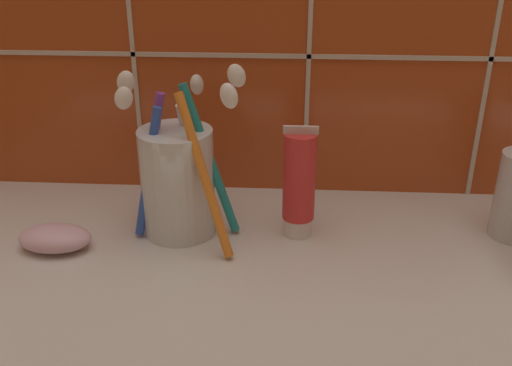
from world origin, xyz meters
TOP-DOWN VIEW (x-y plane):
  - sink_counter at (0.00, 0.00)cm, footprint 78.32×37.53cm
  - tile_wall_backsplash at (0.01, 19.01)cm, footprint 88.32×1.72cm
  - toothbrush_cup at (-11.12, 7.42)cm, footprint 12.97×13.20cm
  - toothpaste_tube at (1.14, 7.47)cm, footprint 3.44×3.28cm
  - soap_bar at (-22.91, 2.93)cm, footprint 7.23×4.46cm

SIDE VIEW (x-z plane):
  - sink_counter at x=0.00cm, z-range 0.00..2.00cm
  - soap_bar at x=-22.91cm, z-range 2.00..4.50cm
  - toothpaste_tube at x=1.14cm, z-range 1.89..13.78cm
  - toothbrush_cup at x=-11.12cm, z-range -0.97..17.16cm
  - tile_wall_backsplash at x=0.01cm, z-range 0.01..48.01cm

